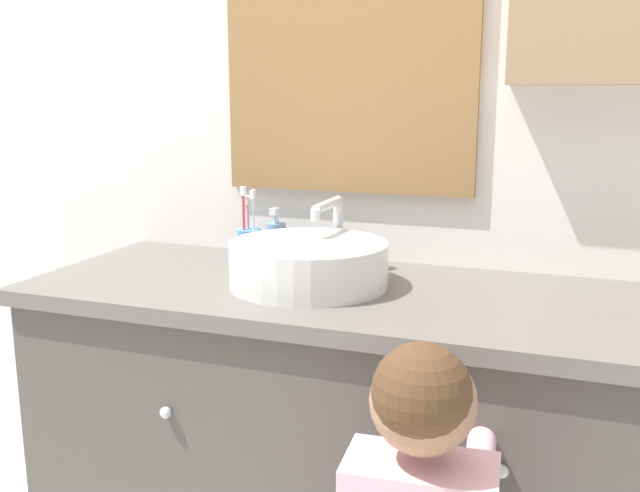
# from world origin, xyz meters

# --- Properties ---
(wall_back) EXTENTS (3.20, 0.18, 2.50)m
(wall_back) POSITION_xyz_m (0.03, 0.62, 1.28)
(wall_back) COLOR silver
(wall_back) RESTS_ON ground_plane
(vanity_counter) EXTENTS (1.49, 0.56, 0.78)m
(vanity_counter) POSITION_xyz_m (0.00, 0.32, 0.39)
(vanity_counter) COLOR #4C4742
(vanity_counter) RESTS_ON ground_plane
(sink_basin) EXTENTS (0.35, 0.40, 0.17)m
(sink_basin) POSITION_xyz_m (-0.12, 0.32, 0.84)
(sink_basin) COLOR silver
(sink_basin) RESTS_ON vanity_counter
(toothbrush_holder) EXTENTS (0.06, 0.06, 0.19)m
(toothbrush_holder) POSITION_xyz_m (-0.35, 0.50, 0.83)
(toothbrush_holder) COLOR #4C93C6
(toothbrush_holder) RESTS_ON vanity_counter
(soap_dispenser) EXTENTS (0.05, 0.05, 0.14)m
(soap_dispenser) POSITION_xyz_m (-0.27, 0.49, 0.84)
(soap_dispenser) COLOR #6B93B2
(soap_dispenser) RESTS_ON vanity_counter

